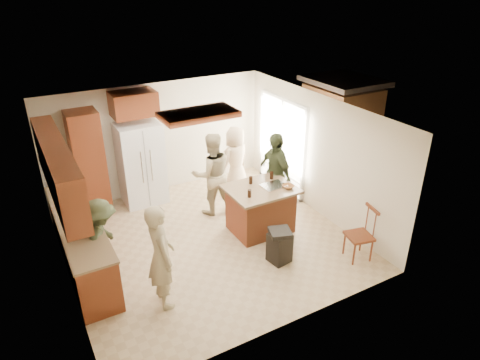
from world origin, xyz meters
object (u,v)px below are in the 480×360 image
person_behind_left (212,174)px  trash_bin (280,246)px  kitchen_island (260,209)px  refrigerator (141,164)px  person_side_right (275,174)px  person_front_left (161,256)px  person_counter (103,241)px  person_behind_right (236,160)px  spindle_chair (360,236)px

person_behind_left → trash_bin: person_behind_left is taller
trash_bin → kitchen_island: bearing=76.7°
refrigerator → person_side_right: bearing=-38.4°
person_front_left → person_side_right: 3.36m
person_counter → trash_bin: person_counter is taller
person_front_left → person_side_right: size_ratio=0.97×
person_front_left → refrigerator: refrigerator is taller
person_side_right → kitchen_island: (-0.64, -0.49, -0.41)m
person_behind_left → person_counter: (-2.50, -1.14, -0.15)m
person_behind_right → spindle_chair: (0.67, -3.31, -0.33)m
person_front_left → trash_bin: size_ratio=2.70×
person_front_left → trash_bin: (2.12, -0.00, -0.53)m
person_behind_right → person_side_right: bearing=81.9°
person_front_left → person_side_right: (3.01, 1.51, 0.03)m
person_behind_left → trash_bin: (0.25, -2.13, -0.56)m
person_side_right → person_front_left: bearing=-62.7°
person_side_right → person_behind_right: bearing=-166.8°
refrigerator → trash_bin: bearing=-67.5°
person_side_right → person_counter: size_ratio=1.20×
person_behind_left → refrigerator: (-1.12, 1.17, 0.02)m
person_behind_left → spindle_chair: (1.54, -2.74, -0.43)m
person_behind_left → person_behind_right: bearing=-139.8°
person_behind_right → spindle_chair: person_behind_right is taller
kitchen_island → person_front_left: bearing=-156.6°
trash_bin → spindle_chair: 1.43m
person_behind_right → spindle_chair: size_ratio=1.58×
refrigerator → trash_bin: 3.62m
person_front_left → person_counter: bearing=36.1°
person_front_left → person_behind_right: 3.85m
person_front_left → person_behind_left: 2.83m
person_behind_left → kitchen_island: 1.28m
person_front_left → spindle_chair: person_front_left is taller
person_behind_left → trash_bin: 2.22m
person_behind_right → refrigerator: refrigerator is taller
person_behind_left → person_counter: size_ratio=1.20×
kitchen_island → person_behind_left: bearing=114.2°
refrigerator → trash_bin: refrigerator is taller
trash_bin → spindle_chair: bearing=-25.2°
person_side_right → refrigerator: 2.88m
person_behind_right → refrigerator: 2.08m
person_front_left → person_behind_left: bearing=-37.8°
person_behind_right → person_side_right: (0.27, -1.19, 0.10)m
trash_bin → person_behind_right: bearing=77.1°
trash_bin → spindle_chair: (1.29, -0.61, 0.13)m
person_side_right → person_counter: (-3.64, -0.52, -0.14)m
person_front_left → person_behind_right: person_front_left is taller
person_front_left → person_behind_left: person_behind_left is taller
person_side_right → kitchen_island: bearing=-52.1°
refrigerator → person_behind_left: bearing=-46.4°
person_side_right → spindle_chair: size_ratio=1.77×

